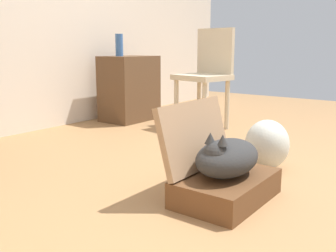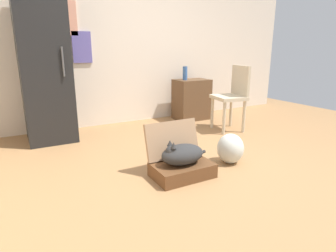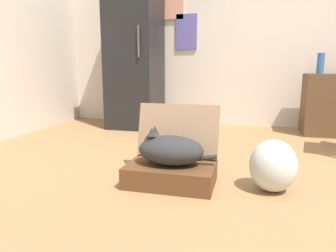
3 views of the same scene
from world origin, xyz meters
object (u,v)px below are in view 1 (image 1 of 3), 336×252
(suitcase_base, at_px, (226,188))
(plastic_bag_white, at_px, (267,144))
(cat, at_px, (226,157))
(chair, at_px, (207,72))
(side_table, at_px, (129,88))
(vase_tall, at_px, (119,45))

(suitcase_base, distance_m, plastic_bag_white, 0.64)
(cat, distance_m, chair, 1.87)
(side_table, distance_m, chair, 0.91)
(plastic_bag_white, bearing_deg, chair, 48.73)
(suitcase_base, height_order, side_table, side_table)
(vase_tall, relative_size, chair, 0.23)
(cat, distance_m, side_table, 2.36)
(cat, relative_size, vase_tall, 2.25)
(suitcase_base, relative_size, cat, 1.12)
(suitcase_base, height_order, vase_tall, vase_tall)
(vase_tall, distance_m, chair, 0.95)
(cat, xyz_separation_m, side_table, (1.37, 1.92, 0.11))
(suitcase_base, xyz_separation_m, vase_tall, (1.22, 1.92, 0.73))
(chair, bearing_deg, vase_tall, -151.27)
(vase_tall, bearing_deg, cat, -122.61)
(suitcase_base, bearing_deg, side_table, 54.69)
(side_table, height_order, chair, chair)
(suitcase_base, relative_size, vase_tall, 2.53)
(plastic_bag_white, distance_m, vase_tall, 2.05)
(suitcase_base, distance_m, cat, 0.17)
(side_table, relative_size, vase_tall, 3.05)
(suitcase_base, xyz_separation_m, chair, (1.51, 1.05, 0.47))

